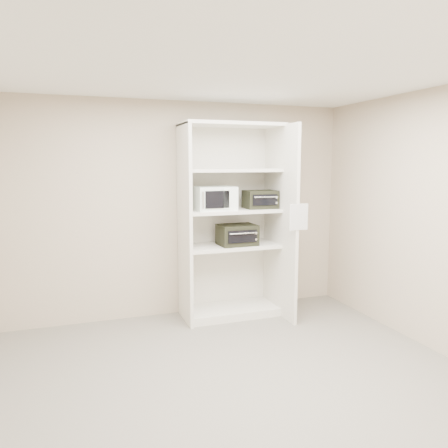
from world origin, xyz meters
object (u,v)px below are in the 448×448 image
object	(u,v)px
microwave	(215,198)
toaster_oven_lower	(237,235)
toaster_oven_upper	(260,199)
shelving_unit	(234,228)

from	to	relation	value
microwave	toaster_oven_lower	bearing A→B (deg)	-2.24
toaster_oven_upper	toaster_oven_lower	size ratio (longest dim) A/B	0.85
toaster_oven_upper	microwave	bearing A→B (deg)	-179.70
shelving_unit	microwave	world-z (taller)	shelving_unit
shelving_unit	toaster_oven_lower	xyz separation A→B (m)	(0.02, -0.06, -0.08)
shelving_unit	toaster_oven_lower	world-z (taller)	shelving_unit
shelving_unit	microwave	xyz separation A→B (m)	(-0.28, -0.05, 0.38)
shelving_unit	toaster_oven_upper	xyz separation A→B (m)	(0.33, -0.06, 0.35)
microwave	toaster_oven_upper	size ratio (longest dim) A/B	1.21
microwave	toaster_oven_lower	xyz separation A→B (m)	(0.29, -0.01, -0.47)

